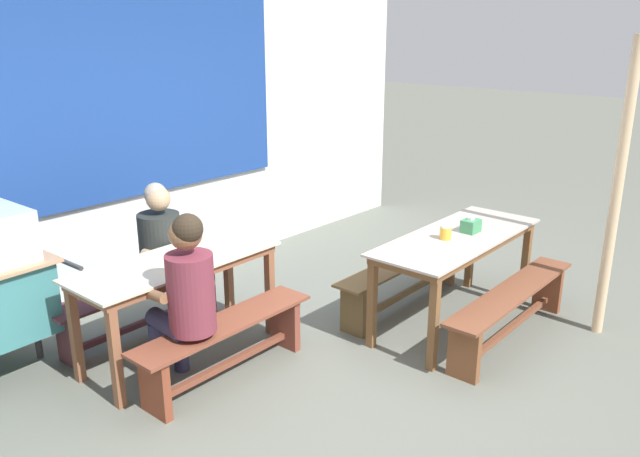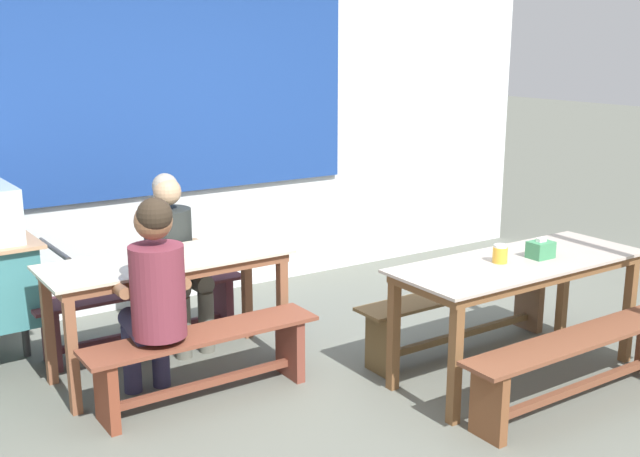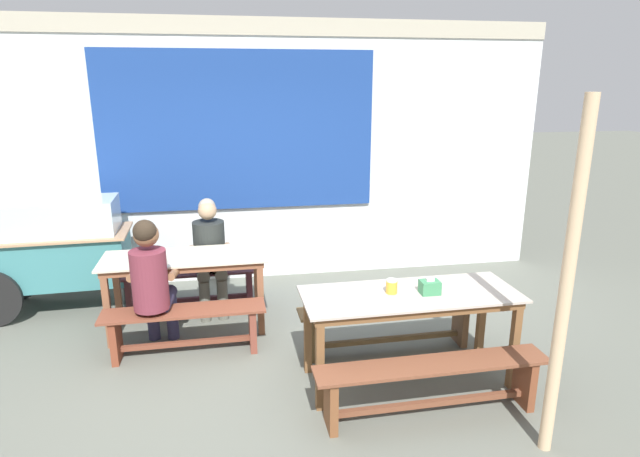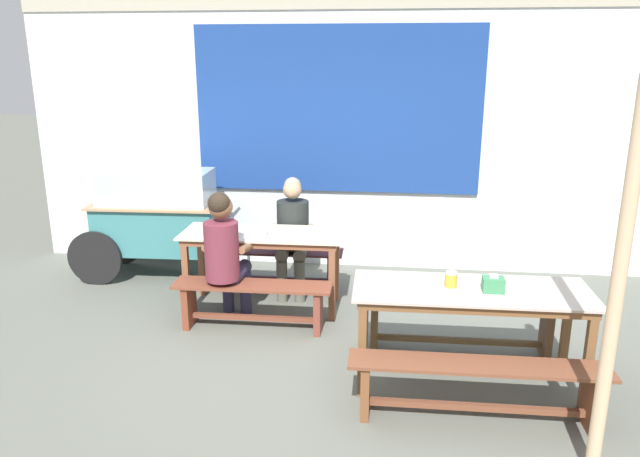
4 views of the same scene
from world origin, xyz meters
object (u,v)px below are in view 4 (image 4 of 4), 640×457
object	(u,v)px
person_center_facing	(292,229)
soup_bowl	(259,233)
bench_far_front	(253,299)
food_cart	(156,214)
bench_near_front	(477,383)
person_left_back_turned	(224,250)
wooden_support_post	(617,292)
condiment_jar	(451,279)
bench_far_back	(273,263)
dining_table_far	(262,241)
dining_table_near	(471,299)
bench_near_back	(460,321)
tissue_box	(493,284)

from	to	relation	value
person_center_facing	soup_bowl	bearing A→B (deg)	-113.97
bench_far_front	food_cart	distance (m)	1.91
bench_near_front	person_left_back_turned	distance (m)	2.52
bench_near_front	wooden_support_post	bearing A→B (deg)	-36.51
person_center_facing	soup_bowl	world-z (taller)	person_center_facing
condiment_jar	bench_far_back	bearing A→B (deg)	134.57
dining_table_far	dining_table_near	world-z (taller)	same
soup_bowl	dining_table_near	bearing A→B (deg)	-32.12
dining_table_near	soup_bowl	xyz separation A→B (m)	(-1.86, 1.17, 0.10)
dining_table_near	bench_near_back	world-z (taller)	dining_table_near
bench_far_back	bench_near_back	xyz separation A→B (m)	(1.84, -1.25, -0.00)
tissue_box	condiment_jar	size ratio (longest dim) A/B	1.33
dining_table_near	person_center_facing	world-z (taller)	person_center_facing
wooden_support_post	soup_bowl	bearing A→B (deg)	139.44
bench_far_front	bench_near_front	world-z (taller)	same
bench_near_front	bench_far_back	bearing A→B (deg)	129.46
bench_far_front	condiment_jar	size ratio (longest dim) A/B	12.58
food_cart	tissue_box	xyz separation A→B (m)	(3.36, -2.03, 0.11)
bench_far_front	tissue_box	world-z (taller)	tissue_box
food_cart	wooden_support_post	xyz separation A→B (m)	(3.86, -2.97, 0.45)
bench_far_front	bench_near_back	bearing A→B (deg)	-7.59
tissue_box	person_left_back_turned	bearing A→B (deg)	159.37
person_left_back_turned	tissue_box	bearing A→B (deg)	-20.63
bench_far_back	wooden_support_post	size ratio (longest dim) A/B	0.64
person_center_facing	tissue_box	world-z (taller)	person_center_facing
bench_near_front	wooden_support_post	xyz separation A→B (m)	(0.63, -0.47, 0.88)
bench_far_back	bench_near_front	distance (m)	2.93
bench_far_back	soup_bowl	xyz separation A→B (m)	(-0.00, -0.59, 0.51)
bench_near_back	soup_bowl	distance (m)	2.03
condiment_jar	soup_bowl	xyz separation A→B (m)	(-1.71, 1.14, -0.03)
dining_table_near	person_center_facing	distance (m)	2.34
wooden_support_post	bench_near_back	bearing A→B (deg)	113.80
dining_table_far	bench_near_front	xyz separation A→B (m)	(1.85, -1.76, -0.39)
dining_table_far	bench_near_back	bearing A→B (deg)	-22.18
person_left_back_turned	bench_near_back	bearing A→B (deg)	-8.34
dining_table_near	condiment_jar	world-z (taller)	condiment_jar
dining_table_near	food_cart	world-z (taller)	food_cart
person_center_facing	wooden_support_post	world-z (taller)	wooden_support_post
bench_near_front	person_center_facing	xyz separation A→B (m)	(-1.63, 2.20, 0.40)
dining_table_far	condiment_jar	size ratio (longest dim) A/B	13.69
person_center_facing	condiment_jar	bearing A→B (deg)	-48.50
dining_table_far	person_center_facing	bearing A→B (deg)	63.37
dining_table_near	bench_far_back	distance (m)	2.58
tissue_box	soup_bowl	size ratio (longest dim) A/B	0.93
dining_table_far	bench_near_back	world-z (taller)	dining_table_far
person_left_back_turned	wooden_support_post	xyz separation A→B (m)	(2.74, -1.78, 0.44)
person_center_facing	condiment_jar	size ratio (longest dim) A/B	10.60
bench_far_front	tissue_box	xyz separation A→B (m)	(1.98, -0.78, 0.54)
dining_table_far	dining_table_near	size ratio (longest dim) A/B	0.90
person_left_back_turned	person_center_facing	distance (m)	1.00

